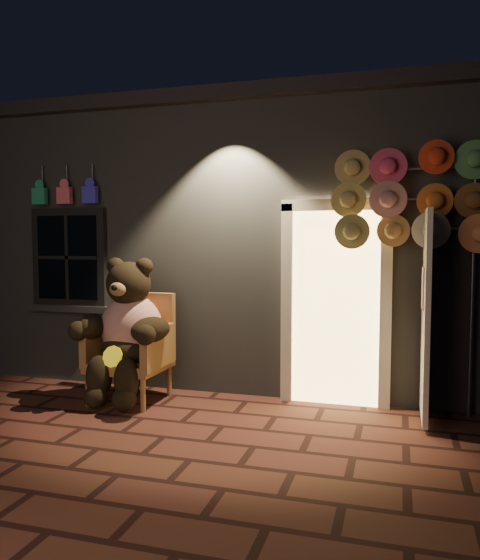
% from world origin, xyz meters
% --- Properties ---
extents(ground, '(60.00, 60.00, 0.00)m').
position_xyz_m(ground, '(0.00, 0.00, 0.00)').
color(ground, '#4C231D').
rests_on(ground, ground).
extents(shop_building, '(7.30, 5.95, 3.51)m').
position_xyz_m(shop_building, '(0.00, 3.99, 1.74)').
color(shop_building, slate).
rests_on(shop_building, ground).
extents(wicker_armchair, '(0.83, 0.75, 1.17)m').
position_xyz_m(wicker_armchair, '(-0.81, 1.01, 0.58)').
color(wicker_armchair, '#9B693C').
rests_on(wicker_armchair, ground).
extents(teddy_bear, '(1.13, 0.89, 1.55)m').
position_xyz_m(teddy_bear, '(-0.81, 0.86, 0.79)').
color(teddy_bear, '#AD2712').
rests_on(teddy_bear, ground).
extents(hat_rack, '(1.65, 0.22, 2.69)m').
position_xyz_m(hat_rack, '(2.12, 1.28, 2.15)').
color(hat_rack, '#59595E').
rests_on(hat_rack, ground).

